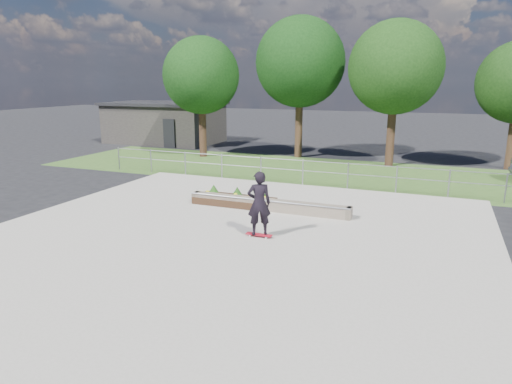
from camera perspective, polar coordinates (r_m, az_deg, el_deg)
ground at (r=13.69m, az=-3.16°, el=-5.79°), size 120.00×120.00×0.00m
grass_verge at (r=23.76m, az=8.22°, el=2.53°), size 30.00×8.00×0.02m
concrete_slab at (r=13.68m, az=-3.16°, el=-5.67°), size 15.00×15.00×0.06m
fence at (r=20.30m, az=5.88°, el=2.87°), size 20.06×0.06×1.20m
building at (r=35.64m, az=-11.34°, el=8.55°), size 8.40×5.40×3.00m
tree_far_left at (r=28.13m, az=-6.87°, el=14.22°), size 4.55×4.55×7.15m
tree_mid_left at (r=27.86m, az=5.54°, el=15.81°), size 5.25×5.25×8.25m
tree_mid_right at (r=25.78m, az=17.03°, el=14.63°), size 4.90×4.90×7.70m
grind_ledge at (r=16.30m, az=1.46°, el=-1.59°), size 6.00×0.44×0.43m
planter_bed at (r=17.17m, az=-2.63°, el=-0.87°), size 3.00×1.20×0.61m
skateboarder at (r=13.30m, az=0.38°, el=-1.43°), size 0.83×0.73×1.99m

